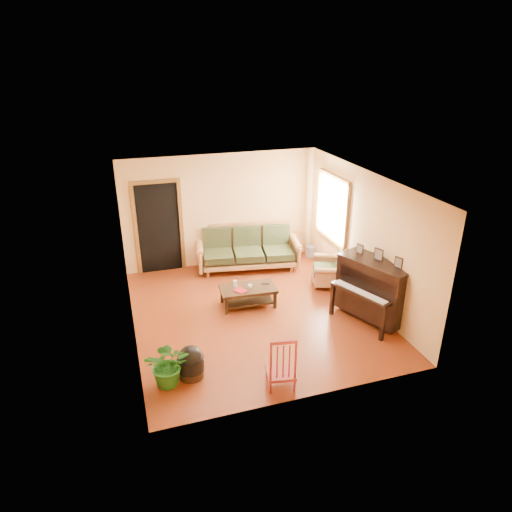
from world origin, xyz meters
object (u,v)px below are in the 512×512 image
object	(u,v)px
piano	(373,290)
ceramic_crock	(310,251)
armchair	(329,267)
sofa	(248,248)
potted_plant	(168,364)
footstool	(191,365)
coffee_table	(248,296)
red_chair	(281,360)

from	to	relation	value
piano	ceramic_crock	distance (m)	3.05
armchair	piano	world-z (taller)	piano
sofa	potted_plant	distance (m)	4.27
sofa	footstool	world-z (taller)	sofa
armchair	coffee_table	bearing A→B (deg)	-146.52
coffee_table	footstool	world-z (taller)	same
coffee_table	potted_plant	distance (m)	2.65
armchair	footstool	size ratio (longest dim) A/B	1.98
red_chair	ceramic_crock	world-z (taller)	red_chair
sofa	ceramic_crock	world-z (taller)	sofa
armchair	footstool	xyz separation A→B (m)	(-3.39, -2.20, -0.21)
piano	ceramic_crock	xyz separation A→B (m)	(0.10, 3.02, -0.46)
armchair	piano	size ratio (longest dim) A/B	0.61
footstool	ceramic_crock	bearing A→B (deg)	45.38
ceramic_crock	footstool	bearing A→B (deg)	-134.62
piano	potted_plant	bearing A→B (deg)	168.83
armchair	potted_plant	world-z (taller)	armchair
coffee_table	red_chair	world-z (taller)	red_chair
red_chair	piano	bearing A→B (deg)	39.25
sofa	ceramic_crock	distance (m)	1.69
coffee_table	red_chair	bearing A→B (deg)	-95.36
coffee_table	red_chair	distance (m)	2.46
coffee_table	piano	xyz separation A→B (m)	(2.05, -1.18, 0.40)
sofa	footstool	bearing A→B (deg)	-109.98
armchair	potted_plant	size ratio (longest dim) A/B	1.12
ceramic_crock	potted_plant	distance (m)	5.47
red_chair	coffee_table	bearing A→B (deg)	94.97
coffee_table	red_chair	xyz separation A→B (m)	(-0.23, -2.44, 0.25)
sofa	footstool	distance (m)	4.02
piano	potted_plant	distance (m)	3.94
footstool	ceramic_crock	world-z (taller)	footstool
footstool	armchair	bearing A→B (deg)	32.98
sofa	ceramic_crock	xyz separation A→B (m)	(1.65, 0.18, -0.36)
sofa	armchair	bearing A→B (deg)	-32.76
sofa	potted_plant	bearing A→B (deg)	-113.44
sofa	piano	size ratio (longest dim) A/B	1.72
sofa	footstool	size ratio (longest dim) A/B	5.59
armchair	ceramic_crock	xyz separation A→B (m)	(0.23, 1.47, -0.27)
footstool	ceramic_crock	size ratio (longest dim) A/B	1.54
coffee_table	ceramic_crock	size ratio (longest dim) A/B	4.03
ceramic_crock	red_chair	bearing A→B (deg)	-119.13
potted_plant	sofa	bearing A→B (deg)	57.00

